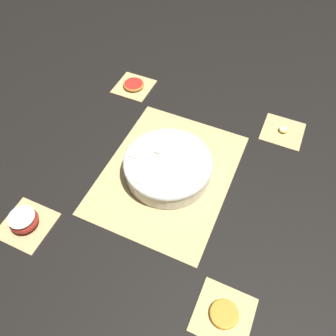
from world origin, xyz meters
name	(u,v)px	position (x,y,z in m)	size (l,w,h in m)	color
ground_plane	(168,174)	(0.00, 0.00, 0.00)	(6.00, 6.00, 0.00)	black
bamboo_mat_center	(168,173)	(0.00, 0.00, 0.00)	(0.51, 0.40, 0.01)	#D6B775
coaster_mat_near_left	(224,315)	(-0.34, -0.30, 0.00)	(0.14, 0.14, 0.01)	#D6B775
coaster_mat_near_right	(283,131)	(0.34, -0.30, 0.00)	(0.14, 0.14, 0.01)	#D6B775
coaster_mat_far_left	(27,225)	(-0.34, 0.30, 0.00)	(0.14, 0.14, 0.01)	#D6B775
coaster_mat_far_right	(134,86)	(0.34, 0.30, 0.00)	(0.14, 0.14, 0.01)	#D6B775
fruit_salad_bowl	(168,166)	(0.00, 0.00, 0.04)	(0.28, 0.28, 0.07)	silver
apple_half	(24,220)	(-0.34, 0.30, 0.03)	(0.08, 0.08, 0.04)	#B72D23
orange_slice_whole	(224,314)	(-0.34, -0.30, 0.01)	(0.07, 0.07, 0.01)	orange
banana_coin_single	(283,130)	(0.34, -0.30, 0.01)	(0.03, 0.03, 0.01)	#F4EABC
grapefruit_slice	(134,85)	(0.34, 0.30, 0.01)	(0.08, 0.08, 0.01)	red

